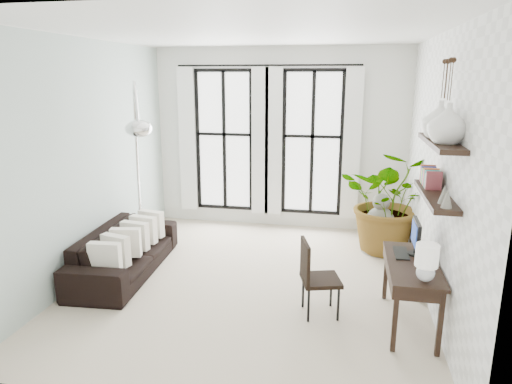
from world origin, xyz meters
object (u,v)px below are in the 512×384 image
(desk, at_px, (413,268))
(buddha, at_px, (379,228))
(arc_lamp, at_px, (137,129))
(plant, at_px, (391,201))
(sofa, at_px, (125,251))
(desk_chair, at_px, (314,273))

(desk, xyz_separation_m, buddha, (-0.19, 2.23, -0.30))
(arc_lamp, relative_size, buddha, 2.78)
(plant, distance_m, buddha, 0.45)
(plant, relative_size, buddha, 1.73)
(desk, relative_size, arc_lamp, 0.48)
(sofa, bearing_deg, arc_lamp, -18.15)
(sofa, relative_size, arc_lamp, 0.82)
(desk_chair, xyz_separation_m, buddha, (0.87, 2.16, -0.11))
(sofa, relative_size, desk_chair, 2.41)
(desk, height_order, desk_chair, desk)
(desk, relative_size, buddha, 1.32)
(buddha, bearing_deg, desk_chair, -111.90)
(plant, relative_size, desk, 1.31)
(desk_chair, distance_m, buddha, 2.33)
(sofa, distance_m, desk_chair, 2.78)
(sofa, height_order, desk, desk)
(arc_lamp, bearing_deg, buddha, 17.46)
(sofa, xyz_separation_m, plant, (3.70, 1.55, 0.51))
(desk_chair, bearing_deg, sofa, 150.14)
(desk_chair, distance_m, arc_lamp, 3.17)
(plant, xyz_separation_m, buddha, (-0.14, -0.07, -0.42))
(sofa, bearing_deg, plant, -70.61)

